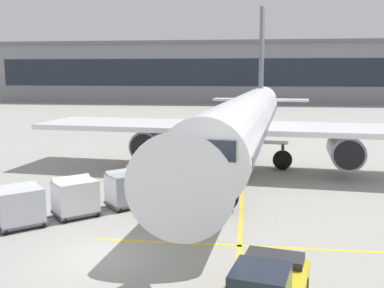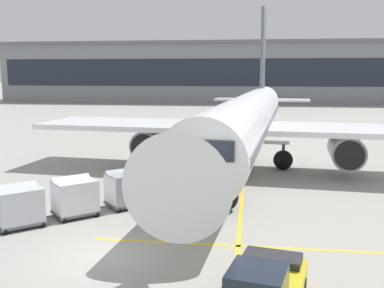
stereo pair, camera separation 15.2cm
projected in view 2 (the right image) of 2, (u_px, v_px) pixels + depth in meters
name	position (u px, v px, depth m)	size (l,w,h in m)	color
ground_plane	(102.00, 256.00, 16.86)	(600.00, 600.00, 0.00)	#9E9B93
parked_airplane	(246.00, 121.00, 31.30)	(30.33, 39.24, 13.30)	white
belt_loader	(177.00, 180.00, 25.58)	(5.24, 4.06, 2.60)	#A3A8B2
baggage_cart_lead	(127.00, 188.00, 23.04)	(2.56, 2.53, 1.91)	#515156
baggage_cart_second	(75.00, 196.00, 21.50)	(2.56, 2.53, 1.91)	#515156
baggage_cart_third	(19.00, 205.00, 20.02)	(2.56, 2.53, 1.91)	#515156
ground_crew_by_loader	(165.00, 187.00, 23.21)	(0.52, 0.38, 1.74)	#514C42
ground_crew_by_carts	(128.00, 178.00, 25.10)	(0.40, 0.51, 1.74)	#333847
ground_crew_marshaller	(158.00, 192.00, 22.23)	(0.44, 0.43, 1.74)	#514C42
ground_crew_wingwalker	(173.00, 180.00, 24.80)	(0.48, 0.42, 1.74)	#514C42
safety_cone_engine_keepout	(145.00, 176.00, 28.62)	(0.54, 0.54, 0.62)	black
apron_guidance_line_lead_in	(244.00, 172.00, 31.17)	(0.20, 110.00, 0.01)	yellow
apron_guidance_line_stop_bar	(239.00, 246.00, 17.88)	(12.00, 0.20, 0.01)	yellow
terminal_building	(241.00, 73.00, 105.78)	(111.63, 18.88, 13.94)	gray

